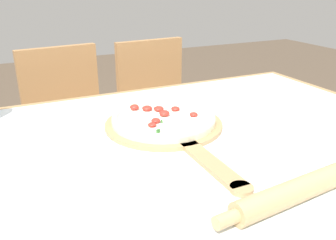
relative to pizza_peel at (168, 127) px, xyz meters
The scene contains 7 objects.
dining_table 0.14m from the pizza_peel, 54.82° to the right, with size 1.41×1.01×0.77m.
towel_cloth 0.09m from the pizza_peel, 54.82° to the right, with size 1.33×0.93×0.00m.
pizza_peel is the anchor object (origin of this frame).
pizza 0.03m from the pizza_peel, 90.44° to the left, with size 0.31×0.31×0.04m.
rolling_pin 0.44m from the pizza_peel, 77.56° to the right, with size 0.44×0.08×0.05m.
chair_left 0.86m from the pizza_peel, 101.17° to the left, with size 0.44×0.44×0.88m.
chair_right 0.90m from the pizza_peel, 68.43° to the left, with size 0.43×0.43×0.88m.
Camera 1 is at (-0.46, -0.78, 1.18)m, focal length 38.00 mm.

